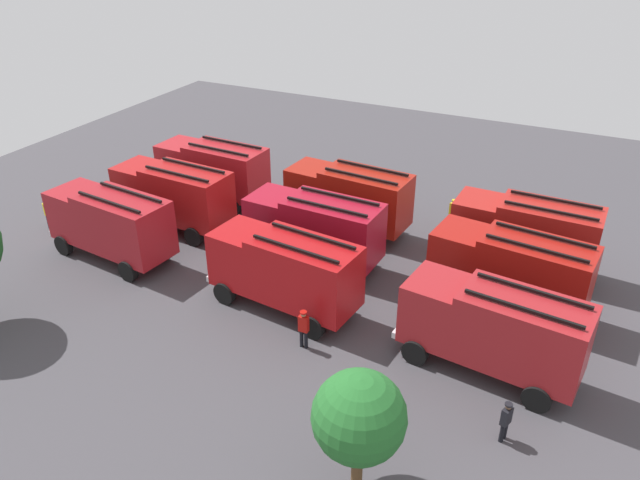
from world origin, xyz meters
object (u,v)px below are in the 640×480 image
fire_truck_2 (213,169)px  fire_truck_8 (110,222)px  firefighter_1 (453,212)px  firefighter_2 (506,420)px  fire_truck_6 (494,327)px  fire_truck_3 (510,268)px  fire_truck_5 (173,193)px  fire_truck_4 (314,227)px  fire_truck_1 (349,196)px  firefighter_0 (304,327)px  traffic_cone_0 (273,213)px  tree_0 (359,417)px  fire_truck_7 (285,268)px  traffic_cone_1 (289,229)px  fire_truck_0 (525,231)px  firefighter_4 (114,195)px  firefighter_3 (48,212)px

fire_truck_2 → fire_truck_8: same height
firefighter_1 → firefighter_2: 16.20m
fire_truck_2 → fire_truck_6: same height
fire_truck_3 → fire_truck_6: size_ratio=1.00×
fire_truck_3 → fire_truck_5: 18.70m
fire_truck_4 → fire_truck_1: bearing=-88.5°
firefighter_0 → fire_truck_3: bearing=132.9°
traffic_cone_0 → firefighter_2: bearing=144.1°
fire_truck_3 → tree_0: (2.26, 12.26, 0.90)m
fire_truck_7 → fire_truck_5: bearing=-18.1°
fire_truck_5 → firefighter_2: size_ratio=4.34×
fire_truck_5 → fire_truck_8: (0.71, 4.25, 0.00)m
fire_truck_5 → traffic_cone_1: (-6.29, -2.06, -1.80)m
fire_truck_0 → traffic_cone_0: 14.44m
fire_truck_6 → firefighter_1: size_ratio=4.33×
fire_truck_4 → firefighter_4: fire_truck_4 is taller
fire_truck_2 → fire_truck_5: same height
firefighter_0 → fire_truck_8: bearing=-100.9°
firefighter_3 → firefighter_4: bearing=-87.4°
fire_truck_3 → traffic_cone_1: fire_truck_3 is taller
firefighter_3 → fire_truck_2: bearing=-104.7°
fire_truck_1 → firefighter_2: bearing=137.4°
fire_truck_2 → firefighter_0: (-11.78, 10.53, -1.12)m
fire_truck_8 → traffic_cone_0: 9.49m
fire_truck_0 → traffic_cone_1: bearing=11.3°
fire_truck_2 → tree_0: 23.12m
fire_truck_0 → traffic_cone_1: (12.39, 2.07, -1.80)m
fire_truck_0 → traffic_cone_0: (14.31, 0.59, -1.86)m
firefighter_1 → firefighter_3: 23.28m
firefighter_0 → traffic_cone_1: size_ratio=2.57×
firefighter_1 → traffic_cone_1: size_ratio=2.41×
fire_truck_0 → firefighter_2: (-1.59, 12.11, -1.21)m
fire_truck_6 → fire_truck_7: same height
tree_0 → firefighter_0: bearing=-49.3°
fire_truck_0 → firefighter_1: 5.41m
fire_truck_4 → firefighter_2: fire_truck_4 is taller
fire_truck_6 → fire_truck_7: size_ratio=1.00×
fire_truck_4 → firefighter_4: 13.98m
fire_truck_7 → traffic_cone_1: bearing=-56.5°
traffic_cone_1 → fire_truck_0: bearing=-170.5°
firefighter_3 → traffic_cone_1: bearing=-130.9°
firefighter_3 → firefighter_4: size_ratio=1.09×
traffic_cone_1 → fire_truck_4: bearing=140.8°
firefighter_2 → firefighter_4: size_ratio=1.00×
fire_truck_5 → fire_truck_7: same height
firefighter_1 → fire_truck_0: bearing=75.3°
fire_truck_4 → firefighter_2: bearing=147.6°
firefighter_0 → fire_truck_4: bearing=-157.8°
fire_truck_6 → traffic_cone_1: size_ratio=10.46×
tree_0 → traffic_cone_0: size_ratio=7.83×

